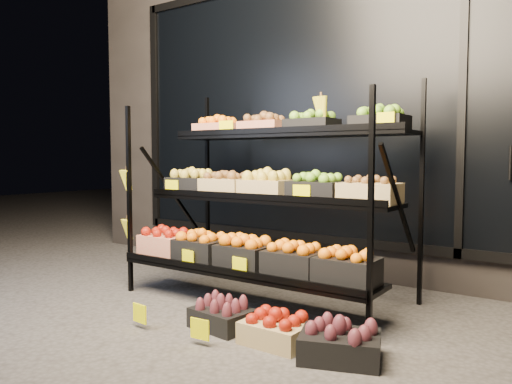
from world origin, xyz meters
The scene contains 8 objects.
ground centered at (0.00, 0.00, 0.00)m, with size 24.00×24.00×0.00m, color #514F4C.
building centered at (0.00, 2.59, 1.75)m, with size 6.00×2.08×3.50m.
display_rack centered at (0.00, 0.60, 0.79)m, with size 2.18×1.02×1.66m.
tag_floor_a centered at (-0.28, -0.40, 0.06)m, with size 0.13×0.01×0.12m, color #F0EF00.
tag_floor_b centered at (0.23, -0.40, 0.06)m, with size 0.13×0.01×0.12m, color #F0EF00.
floor_crate_midleft centered at (0.15, -0.09, 0.09)m, with size 0.40×0.32×0.19m.
floor_crate_midright centered at (0.58, -0.12, 0.09)m, with size 0.39×0.29×0.20m.
floor_crate_right centered at (0.98, -0.12, 0.10)m, with size 0.50×0.44×0.21m.
Camera 1 is at (2.11, -2.52, 1.09)m, focal length 35.00 mm.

